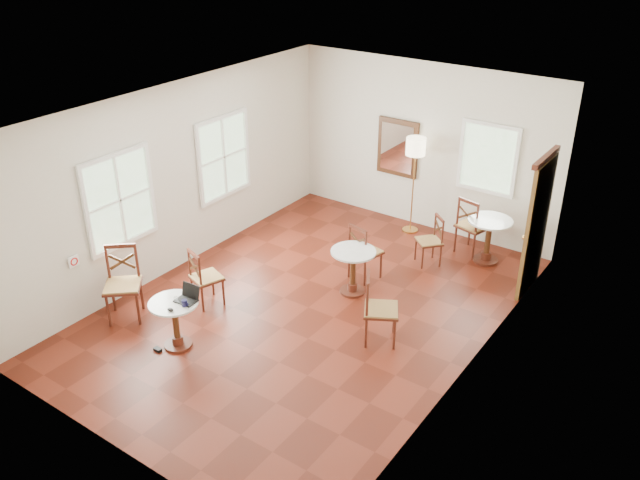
# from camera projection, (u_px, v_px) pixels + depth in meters

# --- Properties ---
(ground) EXTENTS (7.00, 7.00, 0.00)m
(ground) POSITION_uv_depth(u_px,v_px,m) (308.00, 307.00, 9.83)
(ground) COLOR #591B0F
(ground) RESTS_ON ground
(room_shell) EXTENTS (5.02, 7.02, 3.01)m
(room_shell) POSITION_uv_depth(u_px,v_px,m) (315.00, 183.00, 9.19)
(room_shell) COLOR beige
(room_shell) RESTS_ON ground
(cafe_table_near) EXTENTS (0.66, 0.66, 0.70)m
(cafe_table_near) POSITION_uv_depth(u_px,v_px,m) (175.00, 319.00, 8.79)
(cafe_table_near) COLOR #4C1F13
(cafe_table_near) RESTS_ON ground
(cafe_table_mid) EXTENTS (0.68, 0.68, 0.72)m
(cafe_table_mid) POSITION_uv_depth(u_px,v_px,m) (353.00, 267.00, 10.01)
(cafe_table_mid) COLOR #4C1F13
(cafe_table_mid) RESTS_ON ground
(cafe_table_back) EXTENTS (0.72, 0.72, 0.77)m
(cafe_table_back) POSITION_uv_depth(u_px,v_px,m) (488.00, 236.00, 10.87)
(cafe_table_back) COLOR #4C1F13
(cafe_table_back) RESTS_ON ground
(chair_near_a) EXTENTS (0.53, 0.53, 0.91)m
(chair_near_a) POSITION_uv_depth(u_px,v_px,m) (205.00, 277.00, 9.71)
(chair_near_a) COLOR #4C1F13
(chair_near_a) RESTS_ON ground
(chair_near_b) EXTENTS (0.71, 0.71, 1.09)m
(chair_near_b) POSITION_uv_depth(u_px,v_px,m) (123.00, 284.00, 9.38)
(chair_near_b) COLOR #4C1F13
(chair_near_b) RESTS_ON ground
(chair_mid_a) EXTENTS (0.53, 0.53, 0.95)m
(chair_mid_a) POSITION_uv_depth(u_px,v_px,m) (364.00, 252.00, 10.38)
(chair_mid_a) COLOR #4C1F13
(chair_mid_a) RESTS_ON ground
(chair_mid_b) EXTENTS (0.63, 0.63, 1.01)m
(chair_mid_b) POSITION_uv_depth(u_px,v_px,m) (379.00, 309.00, 8.88)
(chair_mid_b) COLOR #4C1F13
(chair_mid_b) RESTS_ON ground
(chair_back_a) EXTENTS (0.57, 0.57, 1.02)m
(chair_back_a) POSITION_uv_depth(u_px,v_px,m) (472.00, 226.00, 11.13)
(chair_back_a) COLOR #4C1F13
(chair_back_a) RESTS_ON ground
(chair_back_b) EXTENTS (0.54, 0.54, 0.83)m
(chair_back_b) POSITION_uv_depth(u_px,v_px,m) (430.00, 241.00, 10.85)
(chair_back_b) COLOR #4C1F13
(chair_back_b) RESTS_ON ground
(floor_lamp) EXTENTS (0.34, 0.34, 1.77)m
(floor_lamp) POSITION_uv_depth(u_px,v_px,m) (415.00, 153.00, 11.43)
(floor_lamp) COLOR #BF8C3F
(floor_lamp) RESTS_ON ground
(laptop) EXTENTS (0.30, 0.25, 0.20)m
(laptop) POSITION_uv_depth(u_px,v_px,m) (188.00, 296.00, 8.69)
(laptop) COLOR black
(laptop) RESTS_ON cafe_table_near
(mouse) EXTENTS (0.11, 0.09, 0.04)m
(mouse) POSITION_uv_depth(u_px,v_px,m) (170.00, 310.00, 8.47)
(mouse) COLOR black
(mouse) RESTS_ON cafe_table_near
(navy_mug) EXTENTS (0.11, 0.07, 0.09)m
(navy_mug) POSITION_uv_depth(u_px,v_px,m) (185.00, 303.00, 8.56)
(navy_mug) COLOR black
(navy_mug) RESTS_ON cafe_table_near
(water_glass) EXTENTS (0.05, 0.05, 0.09)m
(water_glass) POSITION_uv_depth(u_px,v_px,m) (176.00, 300.00, 8.64)
(water_glass) COLOR white
(water_glass) RESTS_ON cafe_table_near
(power_adapter) EXTENTS (0.11, 0.06, 0.04)m
(power_adapter) POSITION_uv_depth(u_px,v_px,m) (158.00, 349.00, 8.87)
(power_adapter) COLOR black
(power_adapter) RESTS_ON ground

